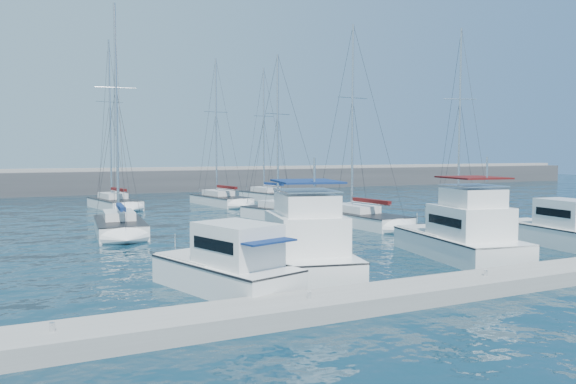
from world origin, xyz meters
name	(u,v)px	position (x,y,z in m)	size (l,w,h in m)	color
ground	(342,248)	(0.00, 0.00, 0.00)	(220.00, 220.00, 0.00)	black
breakwater	(148,184)	(0.00, 52.00, 1.05)	(160.00, 6.00, 4.45)	#424244
dock	(486,283)	(0.00, -11.00, 0.30)	(40.00, 2.20, 0.60)	gray
dock_cleat_far_port	(52,327)	(-16.00, -11.00, 0.72)	(0.16, 0.16, 0.25)	silver
dock_cleat_near_port	(309,295)	(-8.00, -11.00, 0.72)	(0.16, 0.16, 0.25)	silver
dock_cleat_centre	(486,272)	(0.00, -11.00, 0.72)	(0.16, 0.16, 0.25)	silver
motor_yacht_port_outer	(229,269)	(-9.34, -6.78, 0.94)	(4.51, 7.25, 3.20)	white
motor_yacht_port_inner	(302,249)	(-5.17, -4.99, 1.13)	(5.37, 9.43, 4.69)	white
motor_yacht_stbd_inner	(463,237)	(4.08, -5.35, 1.13)	(4.83, 8.54, 4.69)	white
motor_yacht_stbd_outer	(558,230)	(11.95, -4.87, 0.94)	(3.13, 7.01, 3.20)	white
sailboat_mid_a	(120,226)	(-10.53, 11.50, 0.54)	(3.72, 8.22, 15.90)	white
sailboat_mid_c	(284,214)	(2.93, 13.82, 0.52)	(5.06, 8.58, 13.86)	white
sailboat_mid_d	(359,218)	(6.61, 8.35, 0.52)	(3.93, 9.20, 15.54)	white
sailboat_mid_e	(462,216)	(14.73, 6.04, 0.53)	(5.61, 8.78, 15.58)	white
sailboat_back_a	(114,203)	(-8.06, 29.67, 0.55)	(4.38, 8.27, 16.90)	white
sailboat_back_b	(220,200)	(2.63, 28.77, 0.53)	(4.43, 8.95, 15.74)	white
sailboat_back_c	(267,196)	(9.42, 31.83, 0.54)	(4.43, 8.04, 15.62)	white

